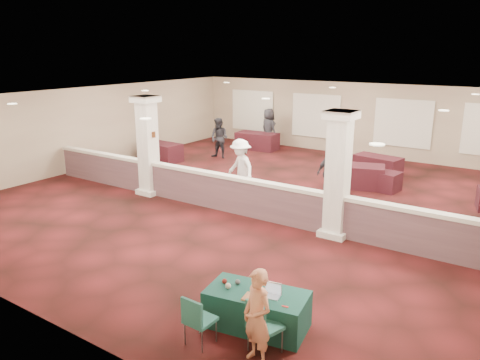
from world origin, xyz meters
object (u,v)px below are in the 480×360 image
Objects in this scene: far_table_front_left at (160,152)px; attendee_c at (329,172)px; far_table_back_left at (257,141)px; attendee_d at (269,129)px; woman at (257,317)px; near_table at (257,309)px; attendee_b at (241,168)px; far_table_back_right at (375,179)px; attendee_a at (219,138)px; conf_chair_side at (197,317)px; conf_chair_main at (261,323)px; far_table_front_center at (355,176)px; far_table_back_center at (377,165)px.

far_table_front_left is 1.17× the size of attendee_c.
far_table_back_left is 0.82m from attendee_d.
attendee_d is (-7.98, 13.89, 0.19)m from woman.
attendee_b reaches higher than near_table.
far_table_back_right is 7.26m from attendee_a.
conf_chair_side is at bearing -61.73° from far_table_back_left.
attendee_c is at bearing -4.90° from far_table_front_left.
conf_chair_main is 15.83m from attendee_d.
woman is (1.00, 0.20, 0.25)m from conf_chair_side.
attendee_c reaches higher than far_table_back_right.
far_table_back_left is 1.11× the size of attendee_a.
far_table_back_center is (0.10, 2.10, -0.04)m from far_table_front_center.
far_table_back_left is (2.19, 4.31, 0.01)m from far_table_front_left.
far_table_back_center is (-1.56, 11.19, 0.02)m from near_table.
near_table is 0.98× the size of attendee_a.
attendee_c is at bearing 54.22° from attendee_b.
attendee_a is 0.94× the size of attendee_b.
near_table is 9.34m from far_table_back_right.
attendee_c is (-2.46, 8.19, 0.26)m from conf_chair_main.
near_table is 1.13m from conf_chair_side.
far_table_back_left is 1.21× the size of attendee_c.
attendee_d reaches higher than far_table_front_center.
far_table_front_left is (-10.46, 8.88, -0.16)m from conf_chair_main.
attendee_b is at bearing 134.73° from attendee_d.
conf_chair_main is at bearing -80.31° from far_table_back_center.
attendee_b reaches higher than attendee_a.
far_table_front_center reaches higher than far_table_front_left.
conf_chair_side is (-0.50, -0.99, 0.18)m from near_table.
far_table_front_center is 1.10× the size of attendee_a.
near_table is 1.12× the size of woman.
far_table_front_left is (-10.50, 9.07, -0.38)m from woman.
woman is 12.17m from far_table_back_center.
attendee_a is (-6.63, -1.10, 0.52)m from far_table_back_center.
attendee_d is (2.52, 4.81, 0.57)m from far_table_front_left.
far_table_back_center is 0.99× the size of attendee_a.
woman reaches higher than far_table_back_left.
near_table is 12.98m from far_table_front_left.
attendee_a is at bearing 171.30° from far_table_front_center.
woman is at bearing -81.54° from far_table_back_right.
conf_chair_side is 0.50× the size of far_table_back_center.
attendee_a reaches higher than far_table_back_left.
far_table_back_left is (-8.31, 13.39, -0.37)m from woman.
far_table_back_left is 1.12× the size of far_table_back_center.
near_table is 0.90× the size of attendee_d.
attendee_a is 1.09× the size of attendee_c.
far_table_back_right is 0.91× the size of attendee_a.
attendee_c reaches higher than far_table_front_left.
far_table_front_left is 8.93m from far_table_back_center.
woman is 0.88× the size of far_table_back_center.
attendee_d is at bearing 137.16° from conf_chair_main.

